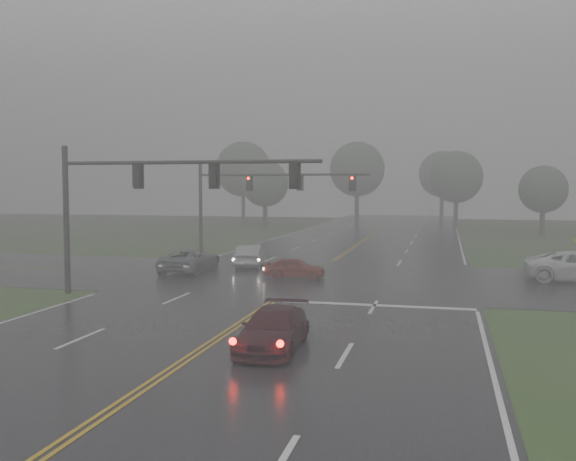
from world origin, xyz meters
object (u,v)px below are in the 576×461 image
(sedan_maroon, at_px, (273,350))
(signal_gantry_far, at_px, (252,191))
(sedan_red, at_px, (295,279))
(signal_gantry_near, at_px, (140,190))
(sedan_silver, at_px, (250,267))
(car_grey, at_px, (190,272))

(sedan_maroon, distance_m, signal_gantry_far, 27.10)
(sedan_red, height_order, signal_gantry_near, signal_gantry_near)
(sedan_maroon, height_order, sedan_red, sedan_maroon)
(sedan_red, xyz_separation_m, sedan_silver, (-3.88, 4.21, 0.00))
(sedan_silver, bearing_deg, signal_gantry_near, 71.71)
(car_grey, bearing_deg, sedan_maroon, 120.23)
(car_grey, bearing_deg, signal_gantry_far, -97.19)
(sedan_red, distance_m, sedan_silver, 5.72)
(sedan_red, height_order, signal_gantry_far, signal_gantry_far)
(signal_gantry_far, bearing_deg, sedan_red, -60.87)
(sedan_red, xyz_separation_m, signal_gantry_far, (-5.55, 9.95, 4.77))
(car_grey, bearing_deg, sedan_silver, -131.10)
(sedan_red, height_order, sedan_silver, sedan_silver)
(signal_gantry_near, distance_m, signal_gantry_far, 17.35)
(signal_gantry_far, bearing_deg, sedan_maroon, -71.54)
(sedan_red, bearing_deg, car_grey, 77.54)
(signal_gantry_near, bearing_deg, sedan_maroon, -42.97)
(signal_gantry_near, height_order, signal_gantry_far, signal_gantry_near)
(car_grey, xyz_separation_m, signal_gantry_near, (1.03, -8.41, 4.96))
(sedan_maroon, bearing_deg, car_grey, 118.34)
(sedan_maroon, bearing_deg, sedan_silver, 107.15)
(sedan_red, bearing_deg, signal_gantry_near, 138.88)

